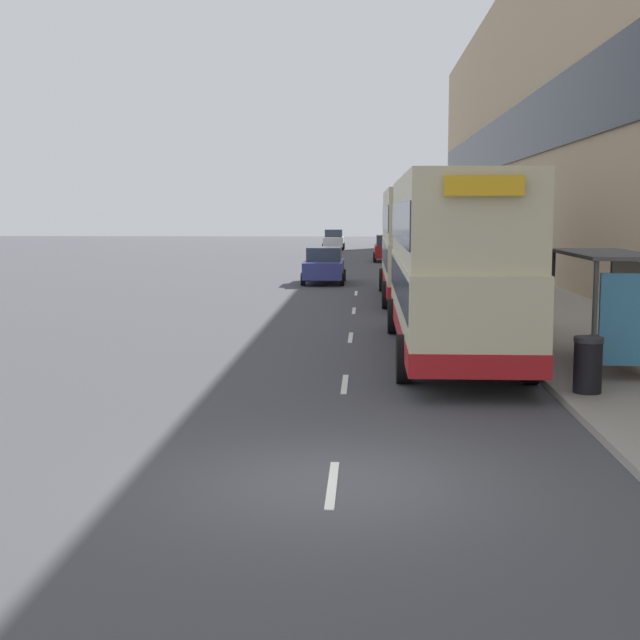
# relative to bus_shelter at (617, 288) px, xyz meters

# --- Properties ---
(ground_plane) EXTENTS (220.00, 220.00, 0.00)m
(ground_plane) POSITION_rel_bus_shelter_xyz_m (-5.77, -8.01, -1.88)
(ground_plane) COLOR #424247
(pavement) EXTENTS (5.00, 93.00, 0.14)m
(pavement) POSITION_rel_bus_shelter_xyz_m (0.73, 30.49, -1.81)
(pavement) COLOR gray
(pavement) RESTS_ON ground_plane
(terrace_facade) EXTENTS (3.10, 93.00, 17.58)m
(terrace_facade) POSITION_rel_bus_shelter_xyz_m (4.72, 30.49, 6.91)
(terrace_facade) COLOR tan
(terrace_facade) RESTS_ON ground_plane
(lane_mark_0) EXTENTS (0.12, 2.00, 0.01)m
(lane_mark_0) POSITION_rel_bus_shelter_xyz_m (-5.77, -8.09, -1.87)
(lane_mark_0) COLOR silver
(lane_mark_0) RESTS_ON ground_plane
(lane_mark_1) EXTENTS (0.12, 2.00, 0.01)m
(lane_mark_1) POSITION_rel_bus_shelter_xyz_m (-5.77, -1.41, -1.87)
(lane_mark_1) COLOR silver
(lane_mark_1) RESTS_ON ground_plane
(lane_mark_2) EXTENTS (0.12, 2.00, 0.01)m
(lane_mark_2) POSITION_rel_bus_shelter_xyz_m (-5.77, 5.28, -1.87)
(lane_mark_2) COLOR silver
(lane_mark_2) RESTS_ON ground_plane
(lane_mark_3) EXTENTS (0.12, 2.00, 0.01)m
(lane_mark_3) POSITION_rel_bus_shelter_xyz_m (-5.77, 11.96, -1.87)
(lane_mark_3) COLOR silver
(lane_mark_3) RESTS_ON ground_plane
(lane_mark_4) EXTENTS (0.12, 2.00, 0.01)m
(lane_mark_4) POSITION_rel_bus_shelter_xyz_m (-5.77, 18.64, -1.87)
(lane_mark_4) COLOR silver
(lane_mark_4) RESTS_ON ground_plane
(bus_shelter) EXTENTS (1.60, 4.20, 2.48)m
(bus_shelter) POSITION_rel_bus_shelter_xyz_m (0.00, 0.00, 0.00)
(bus_shelter) COLOR #4C4C51
(bus_shelter) RESTS_ON ground_plane
(double_decker_bus_near) EXTENTS (2.85, 11.49, 4.30)m
(double_decker_bus_near) POSITION_rel_bus_shelter_xyz_m (-3.30, 2.36, 0.41)
(double_decker_bus_near) COLOR beige
(double_decker_bus_near) RESTS_ON ground_plane
(double_decker_bus_ahead) EXTENTS (2.85, 10.86, 4.30)m
(double_decker_bus_ahead) POSITION_rel_bus_shelter_xyz_m (-3.35, 16.03, 0.41)
(double_decker_bus_ahead) COLOR beige
(double_decker_bus_ahead) RESTS_ON ground_plane
(car_0) EXTENTS (2.05, 4.42, 1.74)m
(car_0) POSITION_rel_bus_shelter_xyz_m (-7.39, 23.88, -1.01)
(car_0) COLOR navy
(car_0) RESTS_ON ground_plane
(car_1) EXTENTS (1.90, 3.95, 1.78)m
(car_1) POSITION_rel_bus_shelter_xyz_m (-2.95, 50.97, -1.00)
(car_1) COLOR navy
(car_1) RESTS_ON ground_plane
(car_2) EXTENTS (1.94, 4.17, 1.81)m
(car_2) POSITION_rel_bus_shelter_xyz_m (-8.28, 61.15, -0.99)
(car_2) COLOR silver
(car_2) RESTS_ON ground_plane
(car_3) EXTENTS (2.05, 4.23, 1.83)m
(car_3) POSITION_rel_bus_shelter_xyz_m (-3.84, 42.56, -0.98)
(car_3) COLOR maroon
(car_3) RESTS_ON ground_plane
(pedestrian_1) EXTENTS (0.37, 0.37, 1.84)m
(pedestrian_1) POSITION_rel_bus_shelter_xyz_m (0.94, 2.97, -0.79)
(pedestrian_1) COLOR #23232D
(pedestrian_1) RESTS_ON ground_plane
(litter_bin) EXTENTS (0.55, 0.55, 1.05)m
(litter_bin) POSITION_rel_bus_shelter_xyz_m (-1.22, -2.67, -1.21)
(litter_bin) COLOR black
(litter_bin) RESTS_ON ground_plane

